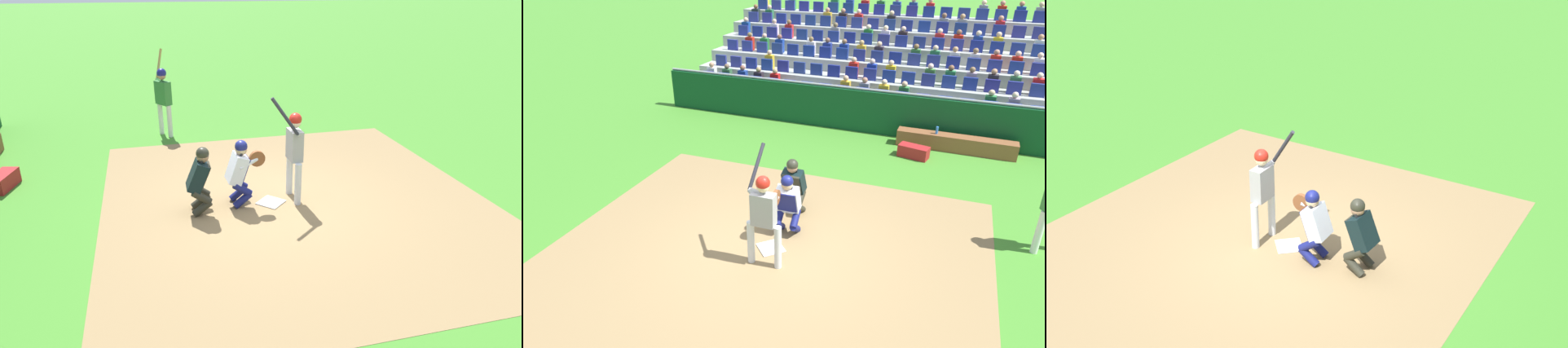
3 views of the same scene
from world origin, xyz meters
The scene contains 11 objects.
ground_plane centered at (0.00, 0.00, 0.00)m, with size 160.00×160.00×0.00m, color #3F8228.
infield_dirt_patch centered at (0.00, 0.50, 0.00)m, with size 7.87×7.37×0.01m, color olive.
home_plate_marker centered at (0.00, 0.00, 0.02)m, with size 0.44×0.44×0.02m, color white.
batter_at_plate centered at (-0.08, 0.47, 1.08)m, with size 0.64×0.65×2.12m.
catcher_crouching centered at (-0.09, -0.58, 0.72)m, with size 0.49×0.74×1.31m.
home_plate_umpire centered at (0.08, -1.35, 0.70)m, with size 0.46×0.46×1.29m.
dugout_wall centered at (0.00, -6.67, 0.65)m, with size 13.25×0.24×1.35m.
dugout_bench centered at (-2.86, -6.12, 0.22)m, with size 3.15×0.40×0.44m, color brown.
water_bottle_on_bench centered at (-2.34, -6.09, 0.54)m, with size 0.07×0.07×0.21m, color blue.
equipment_duffel_bag centered at (-1.87, -5.26, 0.16)m, with size 0.78×0.36×0.32m, color maroon.
bleacher_stand centered at (-0.01, -11.94, 0.96)m, with size 14.24×6.07×3.28m.
Camera 2 is at (-2.87, 6.37, 5.03)m, focal length 31.24 mm.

